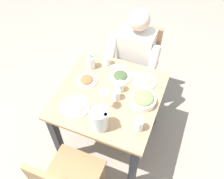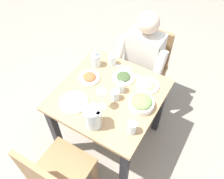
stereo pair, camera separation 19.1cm
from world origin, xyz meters
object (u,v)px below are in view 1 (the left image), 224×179
at_px(plate_yoghurt, 75,106).
at_px(water_glass_far_right, 116,95).
at_px(dining_table, 109,104).
at_px(salad_bowl, 143,99).
at_px(diner_near, 132,64).
at_px(water_glass_far_left, 139,125).
at_px(chair_near, 138,61).
at_px(plate_rice_curry, 87,80).
at_px(water_pitcher, 100,119).
at_px(water_glass_center, 107,60).
at_px(oil_carafe, 91,62).
at_px(plate_dolmas, 120,76).
at_px(water_glass_near_left, 120,87).
at_px(wine_glass, 105,97).
at_px(plate_fries, 146,81).

xyz_separation_m(plate_yoghurt, water_glass_far_right, (-0.26, -0.21, 0.03)).
distance_m(dining_table, salad_bowl, 0.33).
bearing_deg(diner_near, water_glass_far_left, 111.88).
xyz_separation_m(chair_near, diner_near, (-0.00, 0.20, 0.15)).
distance_m(chair_near, plate_rice_curry, 0.74).
bearing_deg(water_pitcher, water_glass_center, -71.54).
xyz_separation_m(water_glass_center, oil_carafe, (0.12, 0.08, 0.01)).
height_order(plate_yoghurt, plate_dolmas, plate_yoghurt).
distance_m(plate_yoghurt, plate_dolmas, 0.48).
distance_m(plate_dolmas, water_glass_near_left, 0.15).
bearing_deg(plate_dolmas, water_glass_far_right, 102.53).
bearing_deg(wine_glass, salad_bowl, -147.98).
relative_size(water_glass_far_left, water_glass_far_right, 1.18).
bearing_deg(salad_bowl, water_glass_far_left, 100.10).
xyz_separation_m(plate_yoghurt, oil_carafe, (0.07, -0.45, 0.04)).
height_order(chair_near, wine_glass, wine_glass).
relative_size(water_pitcher, water_glass_center, 1.97).
xyz_separation_m(diner_near, water_glass_center, (0.19, 0.19, 0.15)).
xyz_separation_m(plate_yoghurt, wine_glass, (-0.22, -0.08, 0.13)).
bearing_deg(diner_near, water_glass_near_left, 94.37).
height_order(plate_yoghurt, water_glass_near_left, water_glass_near_left).
relative_size(water_pitcher, plate_dolmas, 0.99).
height_order(dining_table, plate_rice_curry, plate_rice_curry).
bearing_deg(plate_rice_curry, oil_carafe, -76.95).
relative_size(diner_near, water_glass_far_right, 12.87).
height_order(water_glass_far_left, water_glass_far_right, water_glass_far_left).
bearing_deg(plate_rice_curry, wine_glass, 142.01).
distance_m(water_glass_far_left, wine_glass, 0.32).
height_order(chair_near, oil_carafe, oil_carafe).
distance_m(salad_bowl, water_glass_center, 0.52).
bearing_deg(salad_bowl, water_glass_center, -33.59).
relative_size(water_pitcher, salad_bowl, 0.95).
xyz_separation_m(salad_bowl, wine_glass, (0.26, 0.16, 0.10)).
bearing_deg(wine_glass, water_glass_near_left, -102.18).
bearing_deg(oil_carafe, diner_near, -137.96).
height_order(chair_near, plate_yoghurt, chair_near).
bearing_deg(water_glass_far_left, water_pitcher, 18.60).
xyz_separation_m(diner_near, water_pitcher, (-0.02, 0.80, 0.19)).
bearing_deg(water_glass_far_left, water_glass_near_left, -48.55).
height_order(diner_near, plate_rice_curry, diner_near).
height_order(water_glass_far_right, wine_glass, wine_glass).
bearing_deg(chair_near, water_glass_far_left, 107.32).
xyz_separation_m(plate_fries, oil_carafe, (0.50, 0.01, 0.04)).
xyz_separation_m(dining_table, water_glass_far_left, (-0.32, 0.21, 0.20)).
height_order(water_glass_center, oil_carafe, oil_carafe).
distance_m(plate_rice_curry, water_glass_far_left, 0.61).
height_order(salad_bowl, plate_yoghurt, salad_bowl).
relative_size(plate_yoghurt, plate_dolmas, 1.17).
xyz_separation_m(plate_rice_curry, oil_carafe, (0.04, -0.17, 0.04)).
xyz_separation_m(water_glass_center, water_glass_far_right, (-0.22, 0.32, -0.00)).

